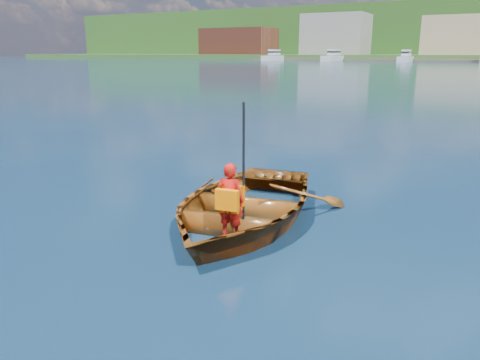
# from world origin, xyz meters

# --- Properties ---
(ground) EXTENTS (600.00, 600.00, 0.00)m
(ground) POSITION_xyz_m (0.00, 0.00, 0.00)
(ground) COLOR #142443
(ground) RESTS_ON ground
(rowboat) EXTENTS (3.58, 4.61, 0.88)m
(rowboat) POSITION_xyz_m (0.29, 0.14, 0.29)
(rowboat) COLOR #6B3F0B
(rowboat) RESTS_ON ground
(child_paddler) EXTENTS (0.44, 0.38, 1.96)m
(child_paddler) POSITION_xyz_m (0.56, -0.72, 0.67)
(child_paddler) COLOR red
(child_paddler) RESTS_ON ground
(waterfront_buildings) EXTENTS (202.00, 16.00, 14.00)m
(waterfront_buildings) POSITION_xyz_m (-7.74, 165.00, 7.74)
(waterfront_buildings) COLOR brown
(waterfront_buildings) RESTS_ON ground
(marina_yachts) EXTENTS (138.76, 13.00, 4.43)m
(marina_yachts) POSITION_xyz_m (-1.91, 143.30, 1.38)
(marina_yachts) COLOR silver
(marina_yachts) RESTS_ON ground
(hillside_trees) EXTENTS (271.12, 83.92, 25.73)m
(hillside_trees) POSITION_xyz_m (-7.85, 237.23, 17.98)
(hillside_trees) COLOR #382314
(hillside_trees) RESTS_ON ground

